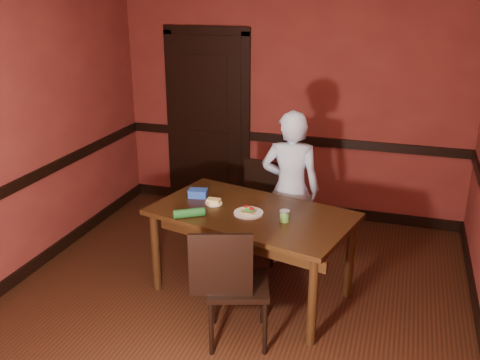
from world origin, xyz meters
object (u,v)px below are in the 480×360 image
Objects in this scene: chair_far at (261,212)px; sandwich_plate at (249,212)px; dining_table at (251,253)px; food_tub at (198,193)px; person at (290,189)px; sauce_jar at (285,216)px; chair_near at (238,283)px; cheese_saucer at (214,202)px.

chair_far is 3.80× the size of sandwich_plate.
dining_table is 1.77× the size of chair_far.
chair_far is 5.02× the size of food_tub.
dining_table is 8.89× the size of food_tub.
sauce_jar is at bearing 91.86° from person.
sandwich_plate is (-0.20, -0.72, 0.04)m from person.
sandwich_plate is at bearing -89.30° from dining_table.
chair_near reaches higher than dining_table.
person is (0.18, 0.67, 0.37)m from dining_table.
chair_near reaches higher than chair_far.
chair_near is at bearing -111.70° from sauce_jar.
cheese_saucer is at bearing -75.73° from chair_near.
person is (0.29, -0.04, 0.29)m from chair_far.
chair_near is at bearing -80.46° from sandwich_plate.
chair_near is 3.92× the size of sandwich_plate.
cheese_saucer is at bearing 165.67° from sauce_jar.
chair_near is (0.09, -0.66, 0.09)m from dining_table.
dining_table is 0.55m from sauce_jar.
sauce_jar is (0.42, -0.82, 0.36)m from chair_far.
chair_near is 6.41× the size of cheese_saucer.
chair_far is at bearing 68.32° from cheese_saucer.
sandwich_plate is (-0.01, -0.05, 0.41)m from dining_table.
dining_table is at bearing -27.01° from food_tub.
food_tub is at bearing 157.49° from sandwich_plate.
dining_table is at bearing 160.25° from sauce_jar.
person is at bearing 47.77° from cheese_saucer.
dining_table is 0.55m from cheese_saucer.
person reaches higher than sauce_jar.
chair_near reaches higher than food_tub.
dining_table is 17.50× the size of sauce_jar.
chair_far is 0.42m from person.
dining_table is at bearing -9.57° from cheese_saucer.
food_tub is (-0.19, 0.11, 0.02)m from cheese_saucer.
chair_near is 0.64× the size of person.
chair_near is at bearing -68.58° from dining_table.
food_tub is (-0.65, 0.83, 0.33)m from chair_near.
chair_far is 0.78m from food_tub.
food_tub is (-0.45, -0.54, 0.35)m from chair_far.
sauce_jar is at bearing -129.69° from chair_near.
person is 0.75m from sandwich_plate.
sandwich_plate is 0.33m from sauce_jar.
person is 6.16× the size of sandwich_plate.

